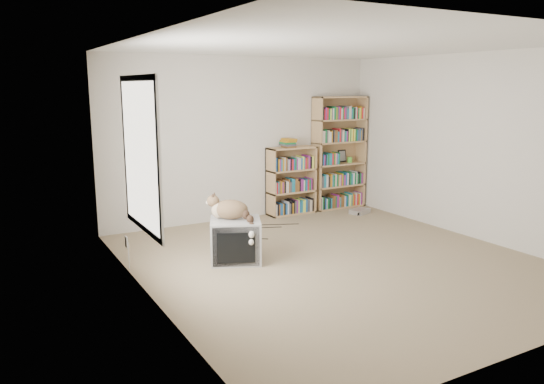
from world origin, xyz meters
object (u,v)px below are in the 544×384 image
bookcase_tall (338,156)px  dvd_player (360,211)px  crt_tv (236,240)px  cat (233,213)px  bookcase_short (291,183)px

bookcase_tall → dvd_player: bookcase_tall is taller
crt_tv → bookcase_tall: size_ratio=0.40×
cat → bookcase_tall: 3.29m
bookcase_tall → bookcase_short: size_ratio=1.72×
dvd_player → crt_tv: bearing=-176.8°
crt_tv → dvd_player: size_ratio=2.36×
cat → dvd_player: cat is taller
cat → dvd_player: (2.83, 1.17, -0.56)m
cat → bookcase_short: 2.53m
crt_tv → bookcase_tall: 3.32m
crt_tv → bookcase_short: (1.82, 1.73, 0.25)m
cat → bookcase_short: (1.84, 1.73, -0.09)m
bookcase_tall → bookcase_short: (-0.94, -0.00, -0.39)m
bookcase_tall → dvd_player: bearing=-85.0°
crt_tv → dvd_player: bearing=46.8°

